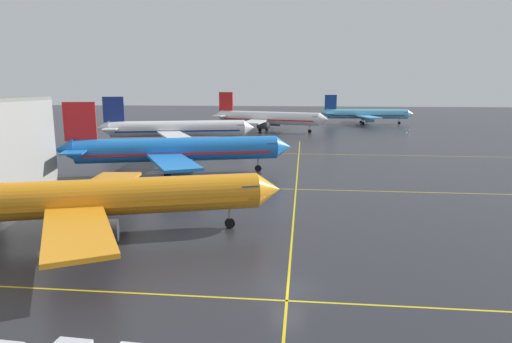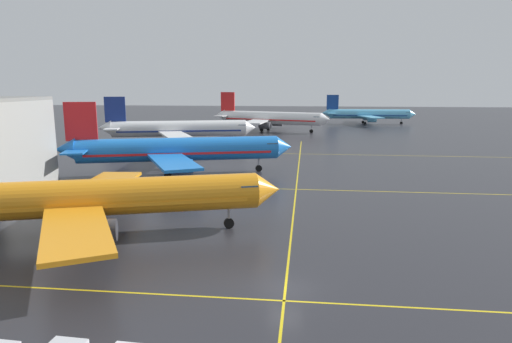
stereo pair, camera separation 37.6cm
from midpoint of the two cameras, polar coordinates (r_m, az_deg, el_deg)
name	(u,v)px [view 1 (the left image)]	position (r m, az deg, el deg)	size (l,w,h in m)	color
ground_plane	(288,288)	(34.83, 3.75, -14.61)	(600.00, 600.00, 0.00)	#28282D
airliner_front_gate	(97,198)	(47.33, -19.77, -3.24)	(36.41, 31.11, 11.57)	orange
airliner_second_row	(176,150)	(77.32, -10.29, 2.73)	(39.17, 33.40, 12.38)	blue
airliner_third_row	(176,129)	(115.26, -10.20, 5.36)	(39.01, 33.22, 12.28)	white
airliner_far_left_stand	(268,118)	(149.62, 1.43, 6.82)	(39.98, 34.18, 12.73)	white
airliner_far_right_stand	(366,114)	(182.58, 13.76, 7.10)	(36.48, 31.48, 11.35)	#5BB7E5
taxiway_markings	(296,189)	(65.97, 4.94, -2.27)	(155.35, 114.89, 0.01)	yellow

